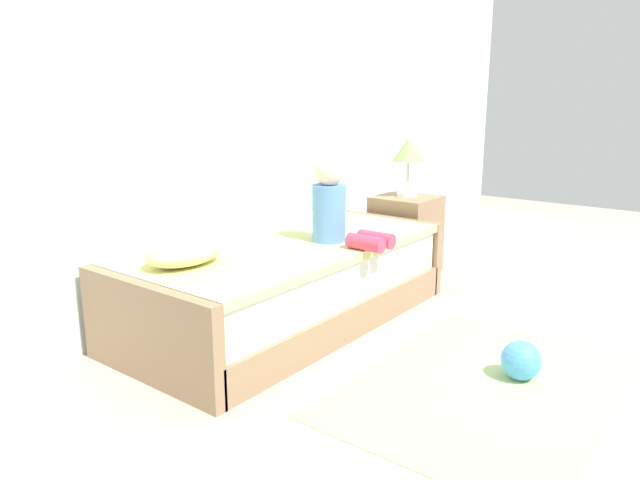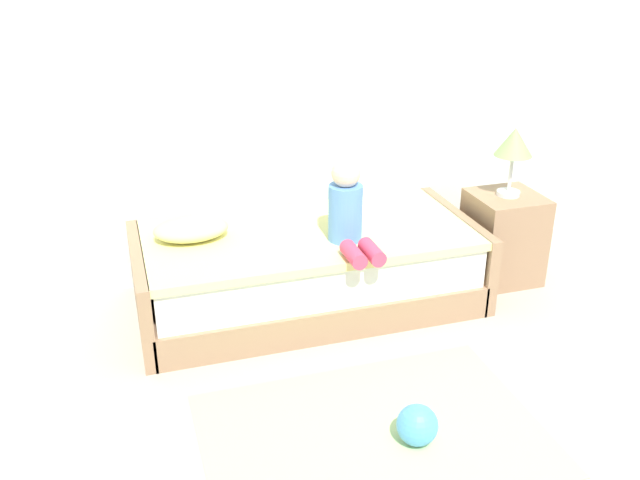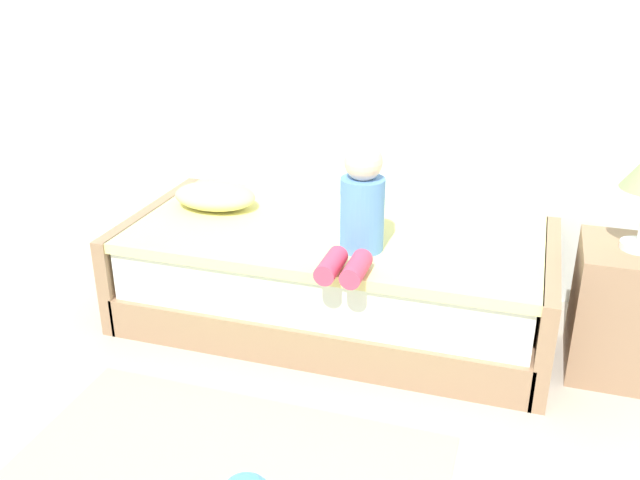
# 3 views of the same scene
# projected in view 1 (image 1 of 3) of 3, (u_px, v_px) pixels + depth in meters

# --- Properties ---
(wall_rear) EXTENTS (7.20, 0.10, 2.90)m
(wall_rear) POSITION_uv_depth(u_px,v_px,m) (276.00, 81.00, 4.15)
(wall_rear) COLOR silver
(wall_rear) RESTS_ON ground
(bed) EXTENTS (2.11, 1.00, 0.50)m
(bed) POSITION_uv_depth(u_px,v_px,m) (288.00, 282.00, 3.63)
(bed) COLOR #997556
(bed) RESTS_ON ground
(nightstand) EXTENTS (0.44, 0.44, 0.60)m
(nightstand) POSITION_uv_depth(u_px,v_px,m) (405.00, 235.00, 4.63)
(nightstand) COLOR #997556
(nightstand) RESTS_ON ground
(table_lamp) EXTENTS (0.24, 0.24, 0.45)m
(table_lamp) POSITION_uv_depth(u_px,v_px,m) (408.00, 152.00, 4.47)
(table_lamp) COLOR silver
(table_lamp) RESTS_ON nightstand
(child_figure) EXTENTS (0.20, 0.51, 0.50)m
(child_figure) POSITION_uv_depth(u_px,v_px,m) (335.00, 208.00, 3.52)
(child_figure) COLOR #598CD1
(child_figure) RESTS_ON bed
(pillow) EXTENTS (0.44, 0.30, 0.13)m
(pillow) POSITION_uv_depth(u_px,v_px,m) (185.00, 252.00, 3.08)
(pillow) COLOR #F2E58C
(pillow) RESTS_ON bed
(toy_ball) EXTENTS (0.19, 0.19, 0.19)m
(toy_ball) POSITION_uv_depth(u_px,v_px,m) (521.00, 360.00, 2.91)
(toy_ball) COLOR #4C99E5
(toy_ball) RESTS_ON ground
(area_rug) EXTENTS (1.60, 1.10, 0.01)m
(area_rug) POSITION_uv_depth(u_px,v_px,m) (484.00, 385.00, 2.86)
(area_rug) COLOR #B2D189
(area_rug) RESTS_ON ground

